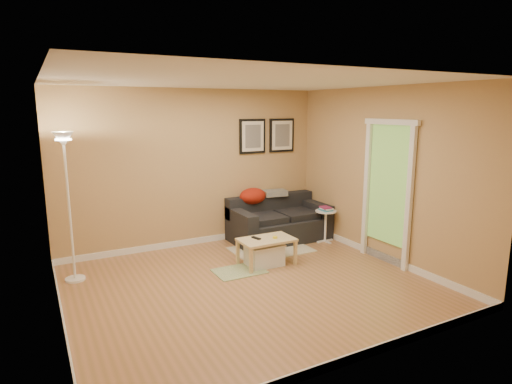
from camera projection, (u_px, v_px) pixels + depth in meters
floor at (250, 285)px, 5.60m from camera, size 4.50×4.50×0.00m
ceiling at (249, 81)px, 5.10m from camera, size 4.50×4.50×0.00m
wall_back at (194, 168)px, 7.08m from camera, size 4.50×0.00×4.50m
wall_front at (357, 226)px, 3.62m from camera, size 4.50×0.00×4.50m
wall_left at (51, 207)px, 4.31m from camera, size 0.00×4.00×4.00m
wall_right at (383, 175)px, 6.39m from camera, size 0.00×4.00×4.00m
baseboard_back at (196, 241)px, 7.32m from camera, size 4.50×0.02×0.10m
baseboard_front at (350, 359)px, 3.87m from camera, size 4.50×0.02×0.10m
baseboard_left at (63, 321)px, 4.56m from camera, size 0.02×4.00×0.10m
baseboard_right at (378, 255)px, 6.63m from camera, size 0.02×4.00×0.10m
sofa at (279, 219)px, 7.49m from camera, size 1.70×0.90×0.75m
red_throw at (253, 196)px, 7.48m from camera, size 0.48×0.36×0.28m
plaid_throw at (275, 193)px, 7.71m from camera, size 0.45×0.32×0.10m
framed_print_left at (252, 136)px, 7.46m from camera, size 0.50×0.04×0.60m
framed_print_right at (282, 135)px, 7.74m from camera, size 0.50×0.04×0.60m
area_rug at (271, 249)px, 7.00m from camera, size 1.25×0.85×0.01m
green_runner at (239, 271)px, 6.07m from camera, size 0.70×0.50×0.01m
coffee_table at (266, 252)px, 6.31m from camera, size 0.89×0.66×0.40m
remote_control at (256, 238)px, 6.27m from camera, size 0.09×0.17×0.02m
tape_roll at (275, 237)px, 6.28m from camera, size 0.07×0.07×0.03m
storage_bin at (264, 255)px, 6.29m from camera, size 0.53×0.38×0.32m
side_table at (325, 226)px, 7.39m from camera, size 0.36×0.36×0.55m
book_stack at (326, 209)px, 7.34m from camera, size 0.18×0.23×0.07m
floor_lamp at (70, 212)px, 5.59m from camera, size 0.26×0.26×2.00m
doorway at (387, 195)px, 6.29m from camera, size 0.12×1.01×2.13m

